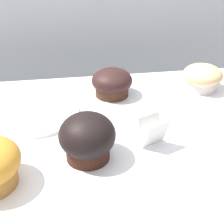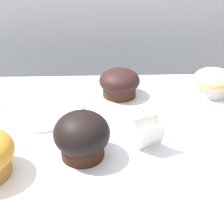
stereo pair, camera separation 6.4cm
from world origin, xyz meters
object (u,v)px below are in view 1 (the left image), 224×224
muffin_front_center (202,77)px  serving_plate (39,114)px  muffin_back_center (87,138)px  muffin_back_left (112,83)px

muffin_front_center → serving_plate: 0.43m
muffin_front_center → muffin_back_center: size_ratio=0.99×
muffin_front_center → serving_plate: size_ratio=0.55×
muffin_back_left → muffin_back_center: 0.26m
muffin_front_center → serving_plate: bearing=-169.6°
muffin_front_center → muffin_back_center: muffin_back_center is taller
muffin_front_center → muffin_back_left: muffin_back_left is taller
muffin_front_center → muffin_back_center: (-0.32, -0.24, 0.01)m
muffin_back_center → serving_plate: size_ratio=0.56×
serving_plate → muffin_back_center: bearing=-59.4°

